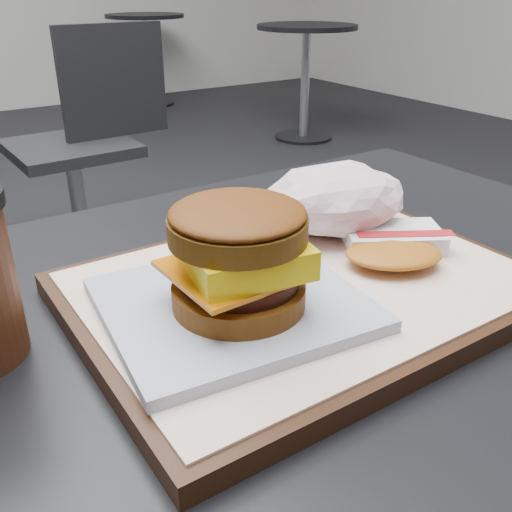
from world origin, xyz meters
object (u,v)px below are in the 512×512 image
object	(u,v)px
customer_table	(302,443)
hash_brown	(393,245)
neighbor_chair	(87,132)
serving_tray	(304,289)
crumpled_wrapper	(337,199)
breakfast_sandwich	(237,268)

from	to	relation	value
customer_table	hash_brown	xyz separation A→B (m)	(0.08, -0.02, 0.22)
neighbor_chair	hash_brown	bearing A→B (deg)	-98.59
serving_tray	hash_brown	world-z (taller)	hash_brown
serving_tray	neighbor_chair	xyz separation A→B (m)	(0.36, 1.75, -0.27)
customer_table	crumpled_wrapper	bearing A→B (deg)	35.51
customer_table	breakfast_sandwich	size ratio (longest dim) A/B	3.86
hash_brown	crumpled_wrapper	size ratio (longest dim) A/B	0.92
crumpled_wrapper	customer_table	bearing A→B (deg)	-144.49
customer_table	crumpled_wrapper	world-z (taller)	crumpled_wrapper
customer_table	hash_brown	world-z (taller)	hash_brown
crumpled_wrapper	breakfast_sandwich	bearing A→B (deg)	-153.72
breakfast_sandwich	crumpled_wrapper	distance (m)	0.19
customer_table	serving_tray	distance (m)	0.20
crumpled_wrapper	serving_tray	bearing A→B (deg)	-143.99
serving_tray	neighbor_chair	world-z (taller)	neighbor_chair
customer_table	breakfast_sandwich	world-z (taller)	breakfast_sandwich
hash_brown	neighbor_chair	distance (m)	1.81
hash_brown	breakfast_sandwich	bearing A→B (deg)	-177.28
customer_table	hash_brown	size ratio (longest dim) A/B	5.92
customer_table	hash_brown	distance (m)	0.23
customer_table	breakfast_sandwich	bearing A→B (deg)	-162.51
hash_brown	crumpled_wrapper	xyz separation A→B (m)	(-0.00, 0.08, 0.02)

